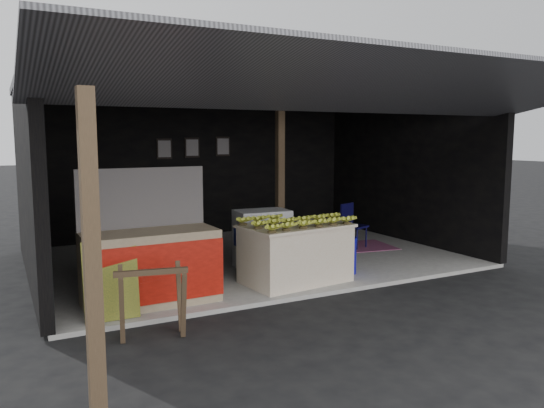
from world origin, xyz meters
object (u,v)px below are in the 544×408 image
water_barrel (345,256)px  plastic_chair (351,222)px  white_crate (262,239)px  banana_table (296,253)px  neighbor_stall (151,264)px  sawhorse (152,295)px

water_barrel → plastic_chair: (1.23, 1.55, 0.23)m
plastic_chair → white_crate: bearing=174.9°
banana_table → plastic_chair: bearing=30.8°
banana_table → water_barrel: size_ratio=3.05×
neighbor_stall → white_crate: bearing=24.8°
plastic_chair → sawhorse: bearing=-170.4°
white_crate → water_barrel: 1.34m
sawhorse → water_barrel: (3.30, 1.15, -0.15)m
white_crate → water_barrel: size_ratio=1.75×
white_crate → sawhorse: size_ratio=1.18×
plastic_chair → neighbor_stall: bearing=180.0°
white_crate → plastic_chair: (2.20, 0.64, 0.03)m
banana_table → plastic_chair: (2.16, 1.63, 0.07)m
neighbor_stall → water_barrel: size_ratio=3.20×
sawhorse → plastic_chair: size_ratio=0.94×
white_crate → sawhorse: 3.11m
water_barrel → white_crate: bearing=136.6°
white_crate → neighbor_stall: neighbor_stall is taller
banana_table → sawhorse: bearing=-162.2°
banana_table → sawhorse: (-2.38, -1.06, -0.00)m
white_crate → neighbor_stall: 2.31m
neighbor_stall → banana_table: bearing=-0.7°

